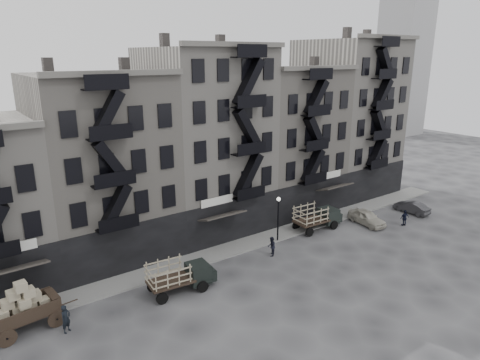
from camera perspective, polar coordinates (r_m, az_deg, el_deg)
ground at (r=36.01m, az=4.07°, el=-10.76°), size 140.00×140.00×0.00m
sidewalk at (r=38.62m, az=0.48°, el=-8.62°), size 55.00×2.50×0.15m
building_midwest at (r=36.98m, az=-17.88°, el=1.65°), size 10.00×11.35×16.20m
building_center at (r=40.80m, az=-4.57°, el=5.19°), size 10.00×11.35×18.20m
building_mideast at (r=46.87m, az=5.99°, el=5.38°), size 10.00×11.35×16.20m
building_east at (r=53.73m, az=14.12°, el=8.02°), size 10.00×11.35×19.20m
lamp_post at (r=38.47m, az=5.12°, el=-4.41°), size 0.36×0.36×4.28m
wagon at (r=30.18m, az=-27.02°, el=-14.30°), size 4.18×2.55×3.36m
stake_truck_west at (r=31.50m, az=-8.06°, el=-12.25°), size 5.05×2.41×2.46m
stake_truck_east at (r=42.19m, az=10.26°, el=-4.63°), size 5.17×2.36×2.54m
car_east at (r=44.82m, az=16.56°, el=-4.80°), size 2.13×4.34×1.42m
car_far at (r=49.54m, az=21.91°, el=-3.40°), size 1.46×3.81×1.24m
pedestrian_west at (r=29.44m, az=-22.20°, el=-16.76°), size 0.80×0.73×1.83m
pedestrian_mid at (r=36.57m, az=4.21°, el=-8.83°), size 1.04×1.04×1.70m
policeman at (r=45.61m, az=21.10°, el=-4.73°), size 1.03×0.66×1.64m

